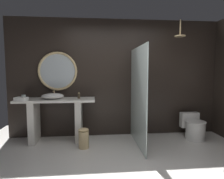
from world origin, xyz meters
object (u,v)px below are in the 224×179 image
round_wall_mirror (58,71)px  rain_shower_head (180,35)px  soap_dispenser (79,96)px  folded_hand_towel (21,99)px  tumbler_cup (24,97)px  waste_bin (84,138)px  vessel_sink (53,96)px  toilet (194,127)px

round_wall_mirror → rain_shower_head: size_ratio=2.49×
soap_dispenser → folded_hand_towel: 1.11m
tumbler_cup → soap_dispenser: soap_dispenser is taller
soap_dispenser → waste_bin: size_ratio=0.33×
vessel_sink → folded_hand_towel: vessel_sink is taller
round_wall_mirror → toilet: bearing=-7.7°
tumbler_cup → waste_bin: (1.20, -0.40, -0.75)m
rain_shower_head → round_wall_mirror: bearing=170.7°
soap_dispenser → round_wall_mirror: 0.74m
soap_dispenser → rain_shower_head: size_ratio=0.38×
toilet → folded_hand_towel: size_ratio=2.65×
vessel_sink → round_wall_mirror: bearing=74.5°
soap_dispenser → round_wall_mirror: (-0.46, 0.26, 0.51)m
toilet → folded_hand_towel: (-3.55, -0.04, 0.68)m
vessel_sink → tumbler_cup: size_ratio=4.65×
round_wall_mirror → toilet: (2.92, -0.39, -1.21)m
soap_dispenser → rain_shower_head: (2.07, -0.16, 1.25)m
rain_shower_head → folded_hand_towel: rain_shower_head is taller
tumbler_cup → rain_shower_head: 3.41m
soap_dispenser → folded_hand_towel: soap_dispenser is taller
round_wall_mirror → rain_shower_head: bearing=-9.3°
waste_bin → folded_hand_towel: 1.43m
waste_bin → vessel_sink: bearing=146.0°
rain_shower_head → tumbler_cup: bearing=177.6°
rain_shower_head → folded_hand_towel: (-3.16, -0.02, -1.28)m
toilet → waste_bin: (-2.35, -0.29, -0.05)m
tumbler_cup → soap_dispenser: bearing=1.2°
folded_hand_towel → waste_bin: bearing=-11.7°
round_wall_mirror → soap_dispenser: bearing=-29.2°
toilet → round_wall_mirror: bearing=172.3°
toilet → soap_dispenser: bearing=176.9°
vessel_sink → soap_dispenser: bearing=-1.2°
rain_shower_head → soap_dispenser: bearing=175.7°
tumbler_cup → soap_dispenser: (1.10, 0.02, 0.01)m
soap_dispenser → rain_shower_head: 2.42m
toilet → tumbler_cup: bearing=178.2°
vessel_sink → toilet: 3.08m
tumbler_cup → toilet: tumbler_cup is taller
tumbler_cup → toilet: bearing=-1.8°
tumbler_cup → folded_hand_towel: tumbler_cup is taller
tumbler_cup → rain_shower_head: rain_shower_head is taller
rain_shower_head → folded_hand_towel: size_ratio=1.53×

